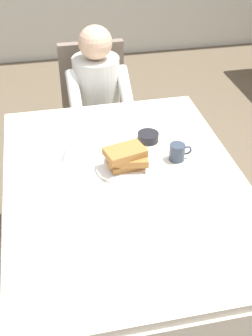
{
  "coord_description": "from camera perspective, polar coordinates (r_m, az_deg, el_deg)",
  "views": [
    {
      "loc": [
        -0.33,
        -1.57,
        1.99
      ],
      "look_at": [
        0.01,
        0.03,
        0.79
      ],
      "focal_mm": 47.3,
      "sensor_mm": 36.0,
      "label": 1
    }
  ],
  "objects": [
    {
      "name": "ground_plane",
      "position": [
        2.55,
        -0.05,
        -14.89
      ],
      "size": [
        14.0,
        14.0,
        0.0
      ],
      "primitive_type": "plane",
      "color": "brown"
    },
    {
      "name": "dining_table_main",
      "position": [
        2.09,
        -0.06,
        -3.61
      ],
      "size": [
        1.12,
        1.52,
        0.74
      ],
      "color": "silver",
      "rests_on": "ground"
    },
    {
      "name": "chair_diner",
      "position": [
        3.12,
        -4.01,
        8.33
      ],
      "size": [
        0.44,
        0.45,
        0.93
      ],
      "rotation": [
        0.0,
        0.0,
        3.14
      ],
      "color": "#7A6B5B",
      "rests_on": "ground"
    },
    {
      "name": "diner_person",
      "position": [
        2.92,
        -3.66,
        9.33
      ],
      "size": [
        0.4,
        0.43,
        1.12
      ],
      "rotation": [
        0.0,
        0.0,
        3.14
      ],
      "color": "silver",
      "rests_on": "ground"
    },
    {
      "name": "plate_breakfast",
      "position": [
        2.11,
        -0.17,
        0.26
      ],
      "size": [
        0.28,
        0.28,
        0.02
      ],
      "primitive_type": "cylinder",
      "color": "white",
      "rests_on": "dining_table_main"
    },
    {
      "name": "breakfast_stack",
      "position": [
        2.07,
        0.05,
        1.44
      ],
      "size": [
        0.22,
        0.17,
        0.1
      ],
      "color": "#A36B33",
      "rests_on": "plate_breakfast"
    },
    {
      "name": "cup_coffee",
      "position": [
        2.16,
        6.66,
        2.05
      ],
      "size": [
        0.11,
        0.08,
        0.08
      ],
      "color": "#333D4C",
      "rests_on": "dining_table_main"
    },
    {
      "name": "bowl_butter",
      "position": [
        2.3,
        2.87,
        4.01
      ],
      "size": [
        0.11,
        0.11,
        0.04
      ],
      "primitive_type": "cylinder",
      "color": "black",
      "rests_on": "dining_table_main"
    },
    {
      "name": "syrup_pitcher",
      "position": [
        2.17,
        -7.54,
        1.99
      ],
      "size": [
        0.08,
        0.08,
        0.07
      ],
      "color": "silver",
      "rests_on": "dining_table_main"
    },
    {
      "name": "fork_left_of_plate",
      "position": [
        2.07,
        -5.21,
        -0.82
      ],
      "size": [
        0.02,
        0.18,
        0.0
      ],
      "primitive_type": "cube",
      "rotation": [
        0.0,
        0.0,
        1.58
      ],
      "color": "silver",
      "rests_on": "dining_table_main"
    },
    {
      "name": "knife_right_of_plate",
      "position": [
        2.14,
        4.93,
        0.44
      ],
      "size": [
        0.02,
        0.2,
        0.0
      ],
      "primitive_type": "cube",
      "rotation": [
        0.0,
        0.0,
        1.59
      ],
      "color": "silver",
      "rests_on": "dining_table_main"
    },
    {
      "name": "spoon_near_edge",
      "position": [
        1.87,
        0.74,
        -5.43
      ],
      "size": [
        0.15,
        0.05,
        0.0
      ],
      "primitive_type": "cube",
      "rotation": [
        0.0,
        0.0,
        -0.24
      ],
      "color": "silver",
      "rests_on": "dining_table_main"
    },
    {
      "name": "napkin_folded",
      "position": [
        1.95,
        -7.5,
        -3.77
      ],
      "size": [
        0.17,
        0.12,
        0.01
      ],
      "primitive_type": "cube",
      "rotation": [
        0.0,
        0.0,
        -0.02
      ],
      "color": "white",
      "rests_on": "dining_table_main"
    }
  ]
}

